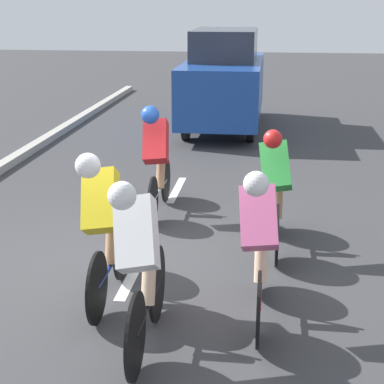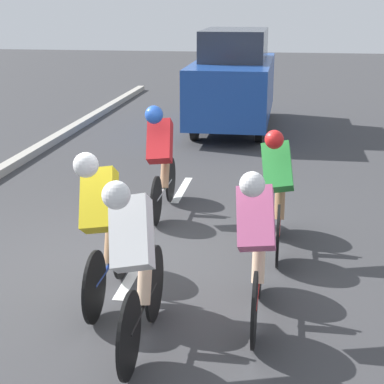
{
  "view_description": "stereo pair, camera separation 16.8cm",
  "coord_description": "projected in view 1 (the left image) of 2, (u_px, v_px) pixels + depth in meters",
  "views": [
    {
      "loc": [
        -1.44,
        6.52,
        2.89
      ],
      "look_at": [
        -0.64,
        0.18,
        0.95
      ],
      "focal_mm": 60.0,
      "sensor_mm": 36.0,
      "label": 1
    },
    {
      "loc": [
        -1.6,
        6.5,
        2.89
      ],
      "look_at": [
        -0.64,
        0.18,
        0.95
      ],
      "focal_mm": 60.0,
      "sensor_mm": 36.0,
      "label": 2
    }
  ],
  "objects": [
    {
      "name": "cyclist_yellow",
      "position": [
        103.0,
        223.0,
        6.12
      ],
      "size": [
        0.4,
        1.67,
        1.57
      ],
      "color": "black",
      "rests_on": "ground"
    },
    {
      "name": "cyclist_red",
      "position": [
        157.0,
        156.0,
        8.69
      ],
      "size": [
        0.37,
        1.7,
        1.56
      ],
      "color": "black",
      "rests_on": "ground"
    },
    {
      "name": "cyclist_green",
      "position": [
        276.0,
        188.0,
        7.42
      ],
      "size": [
        0.4,
        1.68,
        1.51
      ],
      "color": "black",
      "rests_on": "ground"
    },
    {
      "name": "lane_stripe_far",
      "position": [
        177.0,
        190.0,
        10.07
      ],
      "size": [
        0.12,
        1.4,
        0.01
      ],
      "primitive_type": "cube",
      "color": "white",
      "rests_on": "ground"
    },
    {
      "name": "cyclist_white",
      "position": [
        140.0,
        262.0,
        5.26
      ],
      "size": [
        0.43,
        1.68,
        1.56
      ],
      "color": "black",
      "rests_on": "ground"
    },
    {
      "name": "cyclist_pink",
      "position": [
        259.0,
        242.0,
        5.74
      ],
      "size": [
        0.38,
        1.66,
        1.51
      ],
      "color": "black",
      "rests_on": "ground"
    },
    {
      "name": "lane_stripe_mid",
      "position": [
        134.0,
        272.0,
        7.03
      ],
      "size": [
        0.12,
        1.4,
        0.01
      ],
      "primitive_type": "cube",
      "color": "white",
      "rests_on": "ground"
    },
    {
      "name": "support_car",
      "position": [
        224.0,
        80.0,
        14.56
      ],
      "size": [
        1.7,
        4.48,
        2.22
      ],
      "color": "black",
      "rests_on": "ground"
    },
    {
      "name": "ground_plane",
      "position": [
        137.0,
        266.0,
        7.2
      ],
      "size": [
        60.0,
        60.0,
        0.0
      ],
      "primitive_type": "plane",
      "color": "#38383A"
    }
  ]
}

